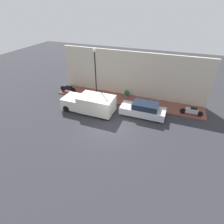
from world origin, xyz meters
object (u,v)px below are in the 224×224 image
object	(u,v)px
delivery_van	(89,103)
scooter_silver	(192,111)
motorcycle_black	(68,88)
streetlamp	(95,67)
parked_car	(143,110)
potted_plant	(127,94)

from	to	relation	value
delivery_van	scooter_silver	size ratio (longest dim) A/B	2.50
motorcycle_black	streetlamp	xyz separation A→B (m)	(-0.38, -3.95, 3.15)
motorcycle_black	parked_car	bearing A→B (deg)	-100.21
delivery_van	potted_plant	size ratio (longest dim) A/B	6.15
potted_plant	motorcycle_black	bearing A→B (deg)	98.89
delivery_van	scooter_silver	world-z (taller)	delivery_van
scooter_silver	motorcycle_black	size ratio (longest dim) A/B	1.01
delivery_van	motorcycle_black	xyz separation A→B (m)	(2.80, 4.29, -0.30)
motorcycle_black	streetlamp	bearing A→B (deg)	-95.49
delivery_van	motorcycle_black	size ratio (longest dim) A/B	2.52
delivery_van	potted_plant	world-z (taller)	delivery_van
motorcycle_black	potted_plant	distance (m)	7.08
parked_car	delivery_van	xyz separation A→B (m)	(-1.10, 5.17, 0.24)
delivery_van	streetlamp	bearing A→B (deg)	7.96
delivery_van	potted_plant	distance (m)	4.76
scooter_silver	motorcycle_black	bearing A→B (deg)	89.28
motorcycle_black	streetlamp	world-z (taller)	streetlamp
scooter_silver	potted_plant	xyz separation A→B (m)	(1.27, 6.82, 0.02)
motorcycle_black	potted_plant	world-z (taller)	motorcycle_black
scooter_silver	parked_car	bearing A→B (deg)	109.39
parked_car	potted_plant	distance (m)	3.73
scooter_silver	potted_plant	bearing A→B (deg)	79.47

